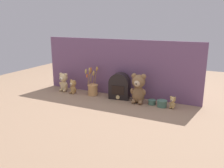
% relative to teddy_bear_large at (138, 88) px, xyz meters
% --- Properties ---
extents(ground_plane, '(4.00, 4.00, 0.00)m').
position_rel_teddy_bear_large_xyz_m(ground_plane, '(-0.29, -0.01, -0.16)').
color(ground_plane, '#8E7056').
extents(backdrop_wall, '(1.78, 0.02, 0.61)m').
position_rel_teddy_bear_large_xyz_m(backdrop_wall, '(-0.29, 0.16, 0.15)').
color(backdrop_wall, '#704C70').
rests_on(backdrop_wall, ground).
extents(teddy_bear_large, '(0.16, 0.15, 0.30)m').
position_rel_teddy_bear_large_xyz_m(teddy_bear_large, '(0.00, 0.00, 0.00)').
color(teddy_bear_large, olive).
rests_on(teddy_bear_large, ground).
extents(teddy_bear_medium, '(0.11, 0.11, 0.22)m').
position_rel_teddy_bear_large_xyz_m(teddy_bear_medium, '(-0.92, 0.01, -0.04)').
color(teddy_bear_medium, '#DBBC84').
rests_on(teddy_bear_medium, ground).
extents(teddy_bear_small, '(0.09, 0.08, 0.16)m').
position_rel_teddy_bear_large_xyz_m(teddy_bear_small, '(-0.77, -0.02, -0.07)').
color(teddy_bear_small, tan).
rests_on(teddy_bear_small, ground).
extents(teddy_bear_tiny, '(0.07, 0.06, 0.12)m').
position_rel_teddy_bear_large_xyz_m(teddy_bear_tiny, '(0.34, -0.01, -0.09)').
color(teddy_bear_tiny, tan).
rests_on(teddy_bear_tiny, ground).
extents(flower_vase, '(0.15, 0.15, 0.32)m').
position_rel_teddy_bear_large_xyz_m(flower_vase, '(-0.54, 0.03, -0.07)').
color(flower_vase, tan).
rests_on(flower_vase, ground).
extents(vintage_radio, '(0.22, 0.14, 0.27)m').
position_rel_teddy_bear_large_xyz_m(vintage_radio, '(-0.23, 0.05, -0.02)').
color(vintage_radio, black).
rests_on(vintage_radio, ground).
extents(decorative_tin_tall, '(0.08, 0.08, 0.05)m').
position_rel_teddy_bear_large_xyz_m(decorative_tin_tall, '(0.14, 0.01, -0.13)').
color(decorative_tin_tall, '#47705B').
rests_on(decorative_tin_tall, ground).
extents(decorative_tin_short, '(0.10, 0.10, 0.06)m').
position_rel_teddy_bear_large_xyz_m(decorative_tin_short, '(0.25, -0.02, -0.12)').
color(decorative_tin_short, '#47705B').
rests_on(decorative_tin_short, ground).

